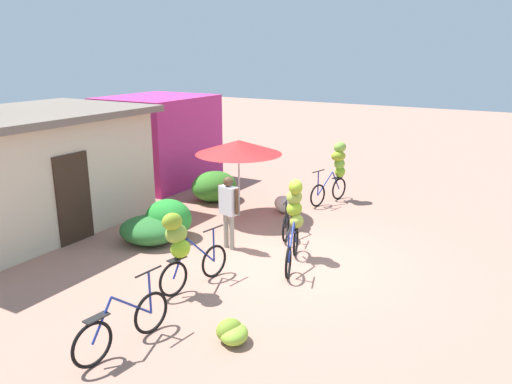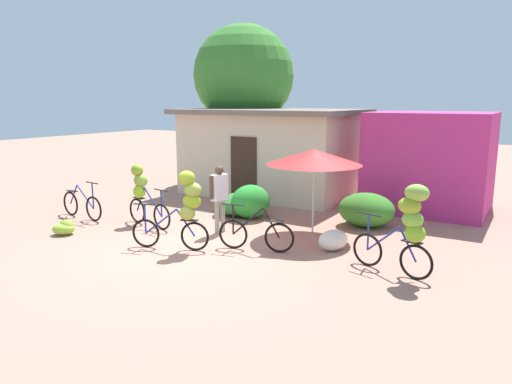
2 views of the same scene
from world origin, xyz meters
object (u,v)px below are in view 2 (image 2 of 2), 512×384
Objects in this scene: market_umbrella at (314,157)px; bicycle_center_loaded at (185,205)px; building_low at (271,151)px; person_vendor at (219,192)px; banana_pile_on_ground at (65,228)px; tree_behind_building at (244,76)px; produce_sack at (333,240)px; bicycle_leftmost at (82,205)px; bicycle_near_pile at (142,190)px; bicycle_by_shop at (256,234)px; shop_pink at (430,161)px; bicycle_rightmost at (408,222)px.

bicycle_center_loaded is (-1.79, -2.43, -0.86)m from market_umbrella.
person_vendor is (1.36, -4.90, -0.44)m from building_low.
tree_behind_building is at bearing 93.16° from banana_pile_on_ground.
person_vendor is (-2.82, -0.09, 0.76)m from produce_sack.
market_umbrella is at bearing 26.13° from person_vendor.
banana_pile_on_ground is at bearing -170.41° from bicycle_center_loaded.
tree_behind_building is 8.15m from bicycle_leftmost.
building_low is at bearing 103.54° from bicycle_center_loaded.
bicycle_near_pile reaches higher than bicycle_by_shop.
shop_pink is 7.97m from bicycle_near_pile.
bicycle_leftmost is (-2.56, -5.66, -1.06)m from building_low.
building_low is 6.30m from bicycle_leftmost.
bicycle_center_loaded is at bearing -76.46° from building_low.
bicycle_center_loaded is 2.53× the size of banana_pile_on_ground.
produce_sack is (0.86, -0.87, -1.60)m from market_umbrella.
tree_behind_building reaches higher than bicycle_by_shop.
bicycle_by_shop is (1.28, 0.71, -0.61)m from bicycle_center_loaded.
bicycle_leftmost is at bearing 170.17° from bicycle_center_loaded.
person_vendor is (3.47, -6.53, -3.00)m from tree_behind_building.
building_low reaches higher than bicycle_near_pile.
person_vendor reaches higher than bicycle_by_shop.
produce_sack is at bearing -48.98° from building_low.
bicycle_leftmost is 8.44m from bicycle_rightmost.
shop_pink is 7.45m from bicycle_center_loaded.
bicycle_leftmost reaches higher than bicycle_by_shop.
shop_pink is 1.90× the size of bicycle_rightmost.
bicycle_near_pile is (-0.72, -5.29, -0.54)m from building_low.
bicycle_leftmost is at bearing -179.95° from bicycle_by_shop.
bicycle_leftmost is 1.06× the size of person_vendor.
market_umbrella reaches higher than bicycle_center_loaded.
bicycle_near_pile is 1.01× the size of person_vendor.
banana_pile_on_ground is at bearing -103.38° from building_low.
building_low reaches higher than produce_sack.
bicycle_leftmost is at bearing -168.99° from person_vendor.
building_low is 8.30× the size of produce_sack.
shop_pink is at bearing 80.28° from produce_sack.
bicycle_rightmost is at bearing -25.08° from produce_sack.
bicycle_leftmost is 4.04m from person_vendor.
bicycle_center_loaded is at bearing -126.27° from market_umbrella.
market_umbrella reaches higher than bicycle_by_shop.
market_umbrella is 3.14m from bicycle_center_loaded.
shop_pink is at bearing 46.72° from banana_pile_on_ground.
shop_pink reaches higher than person_vendor.
shop_pink reaches higher than bicycle_rightmost.
tree_behind_building is 9.51m from bicycle_by_shop.
shop_pink reaches higher than bicycle_leftmost.
building_low reaches higher than market_umbrella.
produce_sack is (1.37, 0.85, -0.13)m from bicycle_by_shop.
building_low is at bearing 116.42° from bicycle_by_shop.
shop_pink is at bearing 2.17° from building_low.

